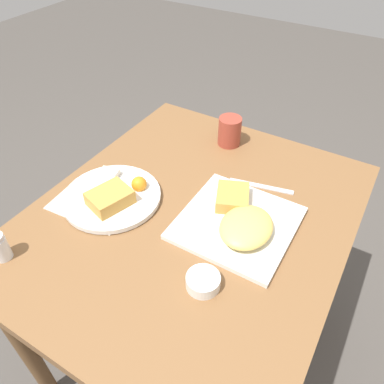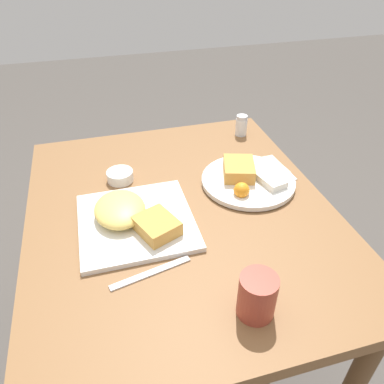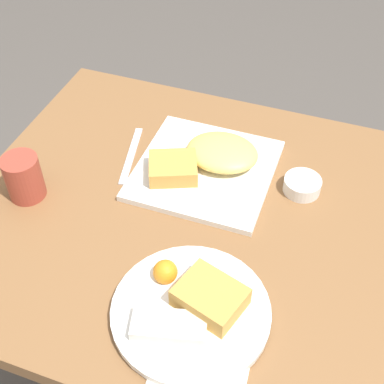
{
  "view_description": "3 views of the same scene",
  "coord_description": "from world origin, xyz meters",
  "px_view_note": "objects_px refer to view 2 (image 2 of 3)",
  "views": [
    {
      "loc": [
        -0.61,
        -0.37,
        1.46
      ],
      "look_at": [
        0.03,
        0.02,
        0.79
      ],
      "focal_mm": 35.0,
      "sensor_mm": 36.0,
      "label": 1
    },
    {
      "loc": [
        0.76,
        -0.18,
        1.38
      ],
      "look_at": [
        -0.01,
        0.03,
        0.79
      ],
      "focal_mm": 35.0,
      "sensor_mm": 36.0,
      "label": 2
    },
    {
      "loc": [
        -0.23,
        0.68,
        1.54
      ],
      "look_at": [
        0.01,
        -0.0,
        0.8
      ],
      "focal_mm": 50.0,
      "sensor_mm": 36.0,
      "label": 3
    }
  ],
  "objects_px": {
    "salt_shaker": "(241,127)",
    "butter_knife": "(151,273)",
    "coffee_mug": "(257,296)",
    "plate_square_near": "(133,218)",
    "plate_oval_far": "(247,178)",
    "sauce_ramekin": "(120,176)"
  },
  "relations": [
    {
      "from": "plate_oval_far",
      "to": "salt_shaker",
      "type": "relative_size",
      "value": 3.69
    },
    {
      "from": "plate_oval_far",
      "to": "salt_shaker",
      "type": "height_order",
      "value": "salt_shaker"
    },
    {
      "from": "sauce_ramekin",
      "to": "coffee_mug",
      "type": "height_order",
      "value": "coffee_mug"
    },
    {
      "from": "salt_shaker",
      "to": "butter_knife",
      "type": "height_order",
      "value": "salt_shaker"
    },
    {
      "from": "sauce_ramekin",
      "to": "salt_shaker",
      "type": "height_order",
      "value": "salt_shaker"
    },
    {
      "from": "butter_knife",
      "to": "salt_shaker",
      "type": "bearing_deg",
      "value": 39.79
    },
    {
      "from": "plate_square_near",
      "to": "butter_knife",
      "type": "xyz_separation_m",
      "value": [
        0.17,
        0.01,
        -0.02
      ]
    },
    {
      "from": "plate_oval_far",
      "to": "salt_shaker",
      "type": "xyz_separation_m",
      "value": [
        -0.29,
        0.1,
        0.01
      ]
    },
    {
      "from": "plate_oval_far",
      "to": "butter_knife",
      "type": "bearing_deg",
      "value": -51.54
    },
    {
      "from": "salt_shaker",
      "to": "butter_knife",
      "type": "xyz_separation_m",
      "value": [
        0.56,
        -0.43,
        -0.03
      ]
    },
    {
      "from": "sauce_ramekin",
      "to": "plate_square_near",
      "type": "bearing_deg",
      "value": 2.24
    },
    {
      "from": "coffee_mug",
      "to": "plate_square_near",
      "type": "bearing_deg",
      "value": -149.15
    },
    {
      "from": "plate_square_near",
      "to": "plate_oval_far",
      "type": "distance_m",
      "value": 0.36
    },
    {
      "from": "sauce_ramekin",
      "to": "coffee_mug",
      "type": "bearing_deg",
      "value": 20.82
    },
    {
      "from": "sauce_ramekin",
      "to": "salt_shaker",
      "type": "xyz_separation_m",
      "value": [
        -0.17,
        0.45,
        0.02
      ]
    },
    {
      "from": "plate_square_near",
      "to": "butter_knife",
      "type": "distance_m",
      "value": 0.18
    },
    {
      "from": "coffee_mug",
      "to": "salt_shaker",
      "type": "bearing_deg",
      "value": 160.67
    },
    {
      "from": "sauce_ramekin",
      "to": "salt_shaker",
      "type": "relative_size",
      "value": 1.05
    },
    {
      "from": "plate_oval_far",
      "to": "sauce_ramekin",
      "type": "xyz_separation_m",
      "value": [
        -0.12,
        -0.36,
        -0.0
      ]
    },
    {
      "from": "salt_shaker",
      "to": "butter_knife",
      "type": "distance_m",
      "value": 0.7
    },
    {
      "from": "butter_knife",
      "to": "coffee_mug",
      "type": "relative_size",
      "value": 1.95
    },
    {
      "from": "plate_oval_far",
      "to": "butter_knife",
      "type": "distance_m",
      "value": 0.43
    }
  ]
}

